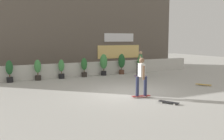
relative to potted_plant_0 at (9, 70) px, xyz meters
name	(u,v)px	position (x,y,z in m)	size (l,w,h in m)	color
ground_plane	(127,93)	(4.50, -5.55, -0.70)	(48.00, 48.00, 0.00)	#B2AFA8
planter_wall	(81,69)	(4.50, 0.45, -0.25)	(18.00, 0.40, 0.90)	beige
building_backdrop	(62,29)	(4.51, 4.45, 2.55)	(20.00, 2.08, 6.50)	#60564C
potted_plant_0	(9,70)	(0.00, 0.00, 0.00)	(0.40, 0.40, 1.27)	black
potted_plant_1	(38,69)	(1.59, 0.00, -0.02)	(0.39, 0.39, 1.25)	#2D2823
potted_plant_2	(61,68)	(3.04, 0.00, -0.06)	(0.37, 0.37, 1.21)	black
potted_plant_3	(84,67)	(4.57, 0.00, -0.01)	(0.39, 0.39, 1.25)	#2D2823
potted_plant_4	(104,63)	(5.99, 0.00, 0.15)	(0.49, 0.49, 1.46)	black
potted_plant_5	(122,62)	(7.40, 0.00, 0.13)	(0.48, 0.48, 1.44)	brown
potted_plant_6	(140,63)	(8.98, 0.00, 0.01)	(0.41, 0.41, 1.29)	#2D2823
skater_mid_plaza	(141,76)	(4.54, -6.65, 0.24)	(0.82, 0.55, 1.70)	maroon
skater_far_left	(141,63)	(7.85, -1.69, 0.24)	(0.76, 0.65, 1.70)	#72338C
skateboard_near_camera	(169,102)	(4.89, -8.01, -0.64)	(0.54, 0.80, 0.08)	black
skateboard_aside	(204,85)	(9.02, -5.94, -0.64)	(0.56, 0.80, 0.08)	#BF8C26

